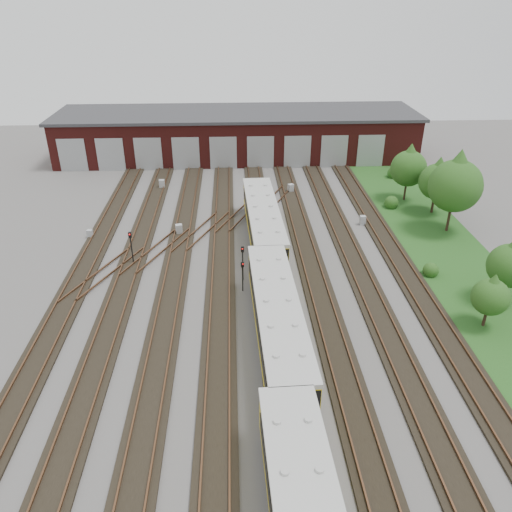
{
  "coord_description": "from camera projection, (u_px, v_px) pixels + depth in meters",
  "views": [
    {
      "loc": [
        -0.76,
        -31.63,
        21.89
      ],
      "look_at": [
        1.01,
        5.08,
        2.0
      ],
      "focal_mm": 35.0,
      "sensor_mm": 36.0,
      "label": 1
    }
  ],
  "objects": [
    {
      "name": "maintenance_shed",
      "position": [
        237.0,
        134.0,
        71.82
      ],
      "size": [
        51.0,
        12.5,
        6.35
      ],
      "color": "#511614",
      "rests_on": "ground"
    },
    {
      "name": "bush_0",
      "position": [
        431.0,
        268.0,
        42.63
      ],
      "size": [
        1.35,
        1.35,
        1.35
      ],
      "primitive_type": "sphere",
      "color": "#1D4413",
      "rests_on": "ground"
    },
    {
      "name": "tree_2",
      "position": [
        456.0,
        180.0,
        48.1
      ],
      "size": [
        5.14,
        5.14,
        8.51
      ],
      "color": "black",
      "rests_on": "ground"
    },
    {
      "name": "relay_cabinet_1",
      "position": [
        162.0,
        184.0,
        61.17
      ],
      "size": [
        0.69,
        0.59,
        1.09
      ],
      "primitive_type": "cube",
      "rotation": [
        0.0,
        0.0,
        0.07
      ],
      "color": "#A0A3A5",
      "rests_on": "ground"
    },
    {
      "name": "signal_mast_0",
      "position": [
        131.0,
        244.0,
        43.8
      ],
      "size": [
        0.28,
        0.26,
        3.11
      ],
      "rotation": [
        0.0,
        0.0,
        0.04
      ],
      "color": "black",
      "rests_on": "ground"
    },
    {
      "name": "signal_mast_1",
      "position": [
        243.0,
        259.0,
        41.33
      ],
      "size": [
        0.25,
        0.24,
        3.14
      ],
      "rotation": [
        0.0,
        0.0,
        -0.09
      ],
      "color": "black",
      "rests_on": "ground"
    },
    {
      "name": "ground",
      "position": [
        246.0,
        311.0,
        38.24
      ],
      "size": [
        120.0,
        120.0,
        0.0
      ],
      "primitive_type": "plane",
      "color": "#4C4846",
      "rests_on": "ground"
    },
    {
      "name": "grass_verge",
      "position": [
        441.0,
        245.0,
        47.81
      ],
      "size": [
        8.0,
        55.0,
        0.05
      ],
      "primitive_type": "cube",
      "color": "#1E4B19",
      "rests_on": "ground"
    },
    {
      "name": "tree_3",
      "position": [
        491.0,
        293.0,
        35.18
      ],
      "size": [
        2.66,
        2.66,
        4.41
      ],
      "color": "black",
      "rests_on": "ground"
    },
    {
      "name": "relay_cabinet_0",
      "position": [
        90.0,
        234.0,
        49.11
      ],
      "size": [
        0.61,
        0.55,
        0.85
      ],
      "primitive_type": "cube",
      "rotation": [
        0.0,
        0.0,
        -0.26
      ],
      "color": "#A0A3A5",
      "rests_on": "ground"
    },
    {
      "name": "track_network",
      "position": [
        244.0,
        305.0,
        38.69
      ],
      "size": [
        30.4,
        70.0,
        0.33
      ],
      "color": "black",
      "rests_on": "ground"
    },
    {
      "name": "relay_cabinet_4",
      "position": [
        363.0,
        220.0,
        51.85
      ],
      "size": [
        0.6,
        0.51,
        0.96
      ],
      "primitive_type": "cube",
      "rotation": [
        0.0,
        0.0,
        0.05
      ],
      "color": "#A0A3A5",
      "rests_on": "ground"
    },
    {
      "name": "metro_train",
      "position": [
        277.0,
        321.0,
        33.64
      ],
      "size": [
        3.4,
        48.12,
        3.32
      ],
      "rotation": [
        0.0,
        0.0,
        0.03
      ],
      "color": "black",
      "rests_on": "ground"
    },
    {
      "name": "bush_1",
      "position": [
        392.0,
        201.0,
        55.71
      ],
      "size": [
        1.58,
        1.58,
        1.58
      ],
      "primitive_type": "sphere",
      "color": "#1D4413",
      "rests_on": "ground"
    },
    {
      "name": "bush_2",
      "position": [
        394.0,
        171.0,
        64.47
      ],
      "size": [
        1.72,
        1.72,
        1.72
      ],
      "primitive_type": "sphere",
      "color": "#1D4413",
      "rests_on": "ground"
    },
    {
      "name": "signal_mast_2",
      "position": [
        259.0,
        208.0,
        51.24
      ],
      "size": [
        0.26,
        0.24,
        2.9
      ],
      "rotation": [
        0.0,
        0.0,
        0.12
      ],
      "color": "black",
      "rests_on": "ground"
    },
    {
      "name": "tree_0",
      "position": [
        409.0,
        164.0,
        56.01
      ],
      "size": [
        4.04,
        4.04,
        6.7
      ],
      "color": "black",
      "rests_on": "ground"
    },
    {
      "name": "relay_cabinet_3",
      "position": [
        291.0,
        188.0,
        59.94
      ],
      "size": [
        0.78,
        0.73,
        1.05
      ],
      "primitive_type": "cube",
      "rotation": [
        0.0,
        0.0,
        0.4
      ],
      "color": "#A0A3A5",
      "rests_on": "ground"
    },
    {
      "name": "signal_mast_3",
      "position": [
        243.0,
        273.0,
        39.89
      ],
      "size": [
        0.26,
        0.25,
        2.7
      ],
      "rotation": [
        0.0,
        0.0,
        0.44
      ],
      "color": "black",
      "rests_on": "ground"
    },
    {
      "name": "tree_1",
      "position": [
        438.0,
        177.0,
        52.88
      ],
      "size": [
        3.82,
        3.82,
        6.33
      ],
      "color": "black",
      "rests_on": "ground"
    },
    {
      "name": "relay_cabinet_2",
      "position": [
        179.0,
        229.0,
        49.79
      ],
      "size": [
        0.75,
        0.67,
        1.05
      ],
      "primitive_type": "cube",
      "rotation": [
        0.0,
        0.0,
        0.26
      ],
      "color": "#A0A3A5",
      "rests_on": "ground"
    },
    {
      "name": "tree_4",
      "position": [
        511.0,
        261.0,
        37.69
      ],
      "size": [
        3.4,
        3.4,
        5.64
      ],
      "color": "black",
      "rests_on": "ground"
    }
  ]
}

